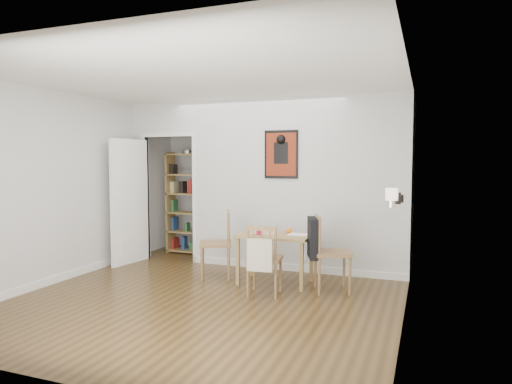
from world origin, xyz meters
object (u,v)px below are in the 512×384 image
at_px(orange_fruit, 289,231).
at_px(ceramic_jar_b, 401,199).
at_px(chair_front, 264,259).
at_px(fireplace, 398,252).
at_px(red_glass, 259,231).
at_px(dining_table, 275,240).
at_px(chair_left, 215,244).
at_px(notebook, 299,234).
at_px(mantel_lamp, 392,195).
at_px(ceramic_jar_a, 396,198).
at_px(chair_right, 331,252).
at_px(bookshelf, 188,203).

relative_size(orange_fruit, ceramic_jar_b, 0.83).
height_order(chair_front, ceramic_jar_b, ceramic_jar_b).
bearing_deg(ceramic_jar_b, fireplace, -89.25).
bearing_deg(red_glass, dining_table, 33.78).
distance_m(chair_left, chair_front, 1.07).
height_order(notebook, mantel_lamp, mantel_lamp).
bearing_deg(ceramic_jar_b, mantel_lamp, -95.34).
bearing_deg(orange_fruit, ceramic_jar_b, -7.77).
distance_m(notebook, ceramic_jar_b, 1.40).
bearing_deg(ceramic_jar_a, ceramic_jar_b, 80.07).
relative_size(chair_right, bookshelf, 0.54).
height_order(orange_fruit, notebook, orange_fruit).
relative_size(chair_right, ceramic_jar_b, 10.51).
distance_m(red_glass, mantel_lamp, 1.92).
xyz_separation_m(fireplace, ceramic_jar_a, (-0.04, 0.06, 0.61)).
xyz_separation_m(dining_table, chair_right, (0.78, -0.12, -0.09)).
xyz_separation_m(chair_right, fireplace, (0.83, -0.24, 0.11)).
relative_size(ceramic_jar_a, ceramic_jar_b, 1.43).
xyz_separation_m(chair_right, mantel_lamp, (0.77, -0.60, 0.78)).
distance_m(dining_table, red_glass, 0.26).
xyz_separation_m(chair_front, notebook, (0.27, 0.62, 0.23)).
relative_size(bookshelf, red_glass, 18.50).
xyz_separation_m(chair_front, orange_fruit, (0.11, 0.68, 0.26)).
height_order(notebook, ceramic_jar_a, ceramic_jar_a).
xyz_separation_m(dining_table, ceramic_jar_b, (1.61, -0.09, 0.62)).
distance_m(chair_right, bookshelf, 3.28).
height_order(chair_right, mantel_lamp, mantel_lamp).
distance_m(notebook, mantel_lamp, 1.58).
bearing_deg(red_glass, ceramic_jar_a, -5.79).
xyz_separation_m(chair_left, ceramic_jar_a, (2.45, -0.27, 0.75)).
bearing_deg(dining_table, ceramic_jar_a, -10.88).
height_order(orange_fruit, ceramic_jar_a, ceramic_jar_a).
xyz_separation_m(bookshelf, red_glass, (1.93, -1.52, -0.17)).
relative_size(chair_right, fireplace, 0.78).
relative_size(red_glass, mantel_lamp, 0.47).
relative_size(chair_right, mantel_lamp, 4.72).
bearing_deg(dining_table, mantel_lamp, -24.88).
height_order(chair_left, mantel_lamp, mantel_lamp).
distance_m(dining_table, chair_front, 0.59).
bearing_deg(chair_right, fireplace, -16.20).
xyz_separation_m(chair_left, chair_front, (0.92, -0.54, -0.03)).
bearing_deg(notebook, chair_right, -19.61).
height_order(bookshelf, fireplace, bookshelf).
bearing_deg(chair_right, dining_table, 171.29).
height_order(fireplace, ceramic_jar_a, ceramic_jar_a).
distance_m(bookshelf, orange_fruit, 2.61).
bearing_deg(mantel_lamp, orange_fruit, 149.31).
distance_m(chair_right, notebook, 0.52).
distance_m(chair_front, orange_fruit, 0.73).
xyz_separation_m(chair_left, mantel_lamp, (2.43, -0.69, 0.81)).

